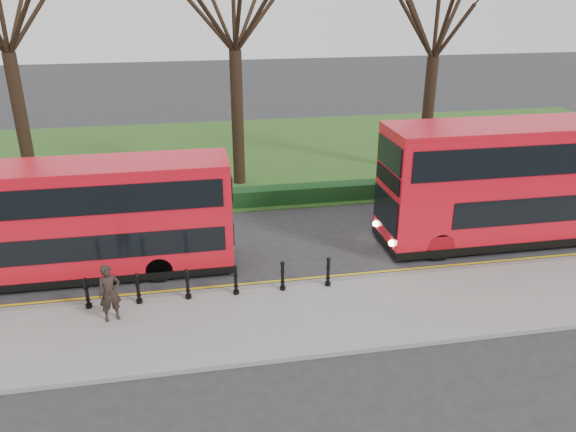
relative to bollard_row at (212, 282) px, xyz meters
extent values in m
plane|color=#28282B|center=(0.05, 1.35, -0.65)|extent=(120.00, 120.00, 0.00)
cube|color=gray|center=(0.05, -1.65, -0.57)|extent=(60.00, 4.00, 0.15)
cube|color=slate|center=(0.05, 0.35, -0.57)|extent=(60.00, 0.25, 0.16)
cube|color=#2D511B|center=(0.05, 16.35, -0.62)|extent=(60.00, 18.00, 0.06)
cube|color=black|center=(0.05, 8.15, -0.25)|extent=(60.00, 0.90, 0.80)
cube|color=yellow|center=(0.05, 0.65, -0.64)|extent=(60.00, 0.10, 0.01)
cube|color=yellow|center=(0.05, 0.85, -0.64)|extent=(60.00, 0.10, 0.01)
cylinder|color=black|center=(-7.95, 11.35, 2.72)|extent=(0.60, 0.60, 6.74)
cylinder|color=black|center=(2.05, 11.35, 2.67)|extent=(0.60, 0.60, 6.64)
cylinder|color=black|center=(12.05, 11.35, 2.41)|extent=(0.60, 0.60, 6.11)
cylinder|color=black|center=(-3.87, 0.00, 0.00)|extent=(0.15, 0.15, 1.00)
cylinder|color=black|center=(-2.32, 0.00, 0.00)|extent=(0.15, 0.15, 1.00)
cylinder|color=black|center=(-0.77, 0.00, 0.00)|extent=(0.15, 0.15, 1.00)
cylinder|color=black|center=(0.77, 0.00, 0.00)|extent=(0.15, 0.15, 1.00)
cylinder|color=black|center=(2.32, 0.00, 0.00)|extent=(0.15, 0.15, 1.00)
cylinder|color=black|center=(3.87, 0.00, 0.00)|extent=(0.15, 0.15, 1.00)
cube|color=red|center=(-4.20, 2.61, 1.54)|extent=(10.13, 2.30, 3.73)
cube|color=black|center=(-4.20, 2.61, -0.37)|extent=(10.15, 2.32, 0.28)
cube|color=black|center=(-3.47, 1.45, 0.87)|extent=(8.11, 0.04, 0.87)
cube|color=black|center=(-4.20, 1.45, 2.53)|extent=(9.58, 0.04, 0.97)
cylinder|color=black|center=(-1.72, 1.59, -0.19)|extent=(0.92, 0.28, 0.92)
cylinder|color=black|center=(-1.72, 3.62, -0.19)|extent=(0.92, 0.28, 0.92)
cube|color=red|center=(12.68, 2.57, 1.91)|extent=(11.88, 2.70, 4.37)
cube|color=black|center=(12.68, 2.57, -0.33)|extent=(11.90, 2.72, 0.32)
cube|color=black|center=(13.54, 1.21, 1.13)|extent=(9.50, 0.04, 1.03)
cube|color=black|center=(12.68, 1.21, 3.08)|extent=(11.23, 0.04, 1.13)
cube|color=black|center=(6.72, 2.57, 2.27)|extent=(0.06, 2.38, 0.59)
cylinder|color=black|center=(8.47, 1.38, -0.11)|extent=(1.08, 0.32, 1.08)
cylinder|color=black|center=(8.47, 3.76, -0.11)|extent=(1.08, 0.32, 1.08)
cylinder|color=black|center=(15.59, 3.76, -0.11)|extent=(1.08, 0.32, 1.08)
imported|color=black|center=(-3.05, -0.82, 0.41)|extent=(0.77, 0.63, 1.81)
camera|label=1|loc=(-0.45, -16.05, 8.95)|focal=35.00mm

